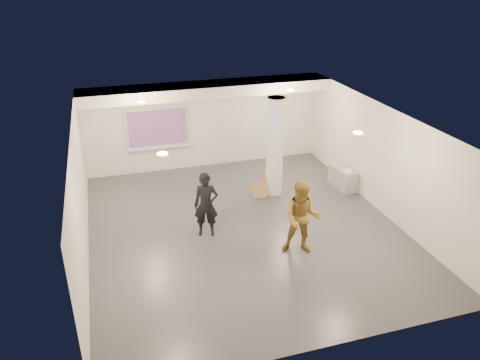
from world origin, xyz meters
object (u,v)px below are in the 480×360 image
object	(u,v)px
credenza	(343,178)
man	(302,218)
woman	(206,205)
projection_screen	(157,128)
column	(275,147)

from	to	relation	value
credenza	man	bearing A→B (deg)	-135.28
man	woman	bearing A→B (deg)	168.81
woman	man	xyz separation A→B (m)	(2.00, -1.47, 0.08)
projection_screen	man	bearing A→B (deg)	-66.30
projection_screen	credenza	xyz separation A→B (m)	(5.32, -2.91, -1.21)
woman	man	distance (m)	2.48
projection_screen	woman	size ratio (longest dim) A/B	1.23
credenza	man	xyz separation A→B (m)	(-2.73, -2.98, 0.62)
projection_screen	woman	world-z (taller)	projection_screen
column	man	bearing A→B (deg)	-99.00
credenza	man	size ratio (longest dim) A/B	0.58
man	projection_screen	bearing A→B (deg)	138.74
projection_screen	credenza	distance (m)	6.18
woman	man	size ratio (longest dim) A/B	0.91
projection_screen	credenza	size ratio (longest dim) A/B	1.91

